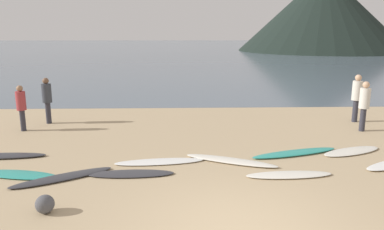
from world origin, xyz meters
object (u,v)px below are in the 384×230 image
at_px(surfboard_7, 295,153).
at_px(surfboard_4, 159,162).
at_px(person_1, 364,102).
at_px(person_3, 357,94).
at_px(person_0, 21,104).
at_px(surfboard_6, 289,175).
at_px(surfboard_1, 19,175).
at_px(person_2, 47,97).
at_px(surfboard_5, 231,161).
at_px(surfboard_3, 131,174).
at_px(beach_rock_near, 45,204).
at_px(surfboard_2, 63,177).
at_px(surfboard_8, 352,151).

bearing_deg(surfboard_7, surfboard_4, 171.57).
xyz_separation_m(person_1, person_3, (0.35, 1.34, 0.04)).
xyz_separation_m(person_0, person_3, (12.22, 0.95, 0.13)).
bearing_deg(surfboard_7, surfboard_6, -128.18).
distance_m(surfboard_1, surfboard_4, 3.47).
height_order(person_2, person_3, person_3).
relative_size(surfboard_5, person_1, 1.46).
bearing_deg(surfboard_3, person_2, 124.04).
bearing_deg(beach_rock_near, surfboard_4, 53.15).
bearing_deg(person_2, surfboard_7, -151.57).
relative_size(surfboard_3, person_2, 1.22).
relative_size(surfboard_7, person_1, 1.55).
relative_size(surfboard_2, surfboard_7, 0.90).
xyz_separation_m(surfboard_1, surfboard_8, (8.91, 1.52, 0.00)).
bearing_deg(surfboard_1, person_0, 122.29).
relative_size(surfboard_2, surfboard_3, 1.14).
xyz_separation_m(surfboard_7, person_0, (-8.77, 2.84, 0.90)).
bearing_deg(person_3, surfboard_4, 12.09).
height_order(surfboard_5, person_3, person_3).
xyz_separation_m(surfboard_2, surfboard_4, (2.25, 1.04, -0.01)).
bearing_deg(person_0, person_1, -145.52).
bearing_deg(person_0, surfboard_7, -161.54).
xyz_separation_m(person_1, person_2, (-11.33, 1.44, -0.01)).
relative_size(person_1, beach_rock_near, 4.76).
relative_size(surfboard_3, person_1, 1.21).
bearing_deg(surfboard_3, person_3, 32.01).
relative_size(surfboard_8, person_3, 1.10).
bearing_deg(person_1, person_2, -63.05).
bearing_deg(surfboard_7, surfboard_1, 174.01).
height_order(surfboard_1, surfboard_2, surfboard_2).
distance_m(surfboard_1, surfboard_7, 7.34).
distance_m(surfboard_7, surfboard_8, 1.71).
height_order(surfboard_2, person_1, person_1).
bearing_deg(person_1, beach_rock_near, -23.08).
relative_size(surfboard_4, surfboard_6, 1.12).
xyz_separation_m(surfboard_5, person_1, (5.01, 3.04, 0.98)).
bearing_deg(surfboard_1, surfboard_4, 25.62).
height_order(surfboard_4, person_3, person_3).
distance_m(surfboard_4, surfboard_7, 3.88).
distance_m(surfboard_7, beach_rock_near, 6.78).
height_order(surfboard_3, surfboard_8, surfboard_8).
bearing_deg(surfboard_1, surfboard_7, 22.89).
bearing_deg(person_1, person_0, -57.68).
bearing_deg(surfboard_6, surfboard_8, 33.95).
distance_m(surfboard_2, person_3, 11.00).
bearing_deg(person_0, surfboard_1, 146.72).
bearing_deg(surfboard_3, beach_rock_near, -127.54).
bearing_deg(surfboard_4, surfboard_2, -161.57).
xyz_separation_m(surfboard_2, person_1, (9.18, 4.06, 0.99)).
xyz_separation_m(surfboard_5, surfboard_7, (1.92, 0.59, -0.00)).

